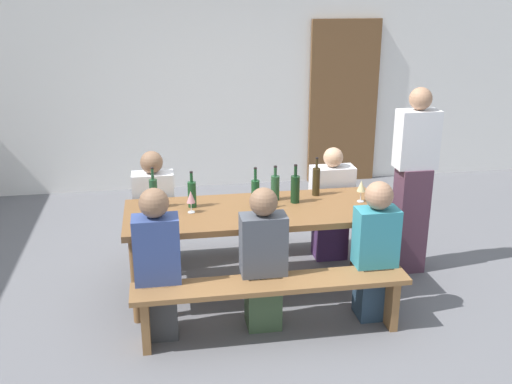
# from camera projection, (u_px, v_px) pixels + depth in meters

# --- Properties ---
(ground_plane) EXTENTS (24.00, 24.00, 0.00)m
(ground_plane) POSITION_uv_depth(u_px,v_px,m) (256.00, 290.00, 5.20)
(ground_plane) COLOR slate
(back_wall) EXTENTS (14.00, 0.20, 3.20)m
(back_wall) POSITION_uv_depth(u_px,v_px,m) (216.00, 61.00, 7.47)
(back_wall) COLOR white
(back_wall) RESTS_ON ground
(wooden_door) EXTENTS (0.90, 0.06, 2.10)m
(wooden_door) POSITION_uv_depth(u_px,v_px,m) (343.00, 103.00, 7.78)
(wooden_door) COLOR brown
(wooden_door) RESTS_ON ground
(tasting_table) EXTENTS (2.15, 0.82, 0.75)m
(tasting_table) POSITION_uv_depth(u_px,v_px,m) (256.00, 218.00, 4.98)
(tasting_table) COLOR brown
(tasting_table) RESTS_ON ground
(bench_near) EXTENTS (2.05, 0.30, 0.45)m
(bench_near) POSITION_uv_depth(u_px,v_px,m) (272.00, 293.00, 4.42)
(bench_near) COLOR olive
(bench_near) RESTS_ON ground
(bench_far) EXTENTS (2.05, 0.30, 0.45)m
(bench_far) POSITION_uv_depth(u_px,v_px,m) (244.00, 221.00, 5.75)
(bench_far) COLOR olive
(bench_far) RESTS_ON ground
(wine_bottle_0) EXTENTS (0.07, 0.07, 0.34)m
(wine_bottle_0) POSITION_uv_depth(u_px,v_px,m) (316.00, 181.00, 5.24)
(wine_bottle_0) COLOR #332814
(wine_bottle_0) RESTS_ON tasting_table
(wine_bottle_1) EXTENTS (0.08, 0.08, 0.34)m
(wine_bottle_1) POSITION_uv_depth(u_px,v_px,m) (295.00, 188.00, 5.07)
(wine_bottle_1) COLOR #143319
(wine_bottle_1) RESTS_ON tasting_table
(wine_bottle_2) EXTENTS (0.07, 0.07, 0.31)m
(wine_bottle_2) POSITION_uv_depth(u_px,v_px,m) (192.00, 194.00, 4.97)
(wine_bottle_2) COLOR #194723
(wine_bottle_2) RESTS_ON tasting_table
(wine_bottle_3) EXTENTS (0.07, 0.07, 0.30)m
(wine_bottle_3) POSITION_uv_depth(u_px,v_px,m) (275.00, 187.00, 5.13)
(wine_bottle_3) COLOR #234C2D
(wine_bottle_3) RESTS_ON tasting_table
(wine_bottle_4) EXTENTS (0.07, 0.07, 0.36)m
(wine_bottle_4) POSITION_uv_depth(u_px,v_px,m) (255.00, 194.00, 4.91)
(wine_bottle_4) COLOR #194723
(wine_bottle_4) RESTS_ON tasting_table
(wine_bottle_5) EXTENTS (0.07, 0.07, 0.35)m
(wine_bottle_5) POSITION_uv_depth(u_px,v_px,m) (154.00, 193.00, 4.95)
(wine_bottle_5) COLOR #234C2D
(wine_bottle_5) RESTS_ON tasting_table
(wine_glass_0) EXTENTS (0.07, 0.07, 0.18)m
(wine_glass_0) POSITION_uv_depth(u_px,v_px,m) (191.00, 198.00, 4.84)
(wine_glass_0) COLOR silver
(wine_glass_0) RESTS_ON tasting_table
(wine_glass_1) EXTENTS (0.08, 0.08, 0.19)m
(wine_glass_1) POSITION_uv_depth(u_px,v_px,m) (361.00, 187.00, 5.08)
(wine_glass_1) COLOR silver
(wine_glass_1) RESTS_ON tasting_table
(wine_glass_2) EXTENTS (0.06, 0.06, 0.16)m
(wine_glass_2) POSITION_uv_depth(u_px,v_px,m) (165.00, 214.00, 4.53)
(wine_glass_2) COLOR silver
(wine_glass_2) RESTS_ON tasting_table
(seated_guest_near_0) EXTENTS (0.33, 0.24, 1.17)m
(seated_guest_near_0) POSITION_uv_depth(u_px,v_px,m) (158.00, 266.00, 4.37)
(seated_guest_near_0) COLOR #3D3D3E
(seated_guest_near_0) RESTS_ON ground
(seated_guest_near_1) EXTENTS (0.34, 0.24, 1.12)m
(seated_guest_near_1) POSITION_uv_depth(u_px,v_px,m) (263.00, 261.00, 4.50)
(seated_guest_near_1) COLOR #3C5336
(seated_guest_near_1) RESTS_ON ground
(seated_guest_near_2) EXTENTS (0.32, 0.24, 1.13)m
(seated_guest_near_2) POSITION_uv_depth(u_px,v_px,m) (375.00, 252.00, 4.63)
(seated_guest_near_2) COLOR #283D52
(seated_guest_near_2) RESTS_ON ground
(seated_guest_far_0) EXTENTS (0.37, 0.24, 1.13)m
(seated_guest_far_0) POSITION_uv_depth(u_px,v_px,m) (155.00, 215.00, 5.42)
(seated_guest_far_0) COLOR #3F4947
(seated_guest_far_0) RESTS_ON ground
(seated_guest_far_1) EXTENTS (0.40, 0.24, 1.09)m
(seated_guest_far_1) POSITION_uv_depth(u_px,v_px,m) (331.00, 207.00, 5.68)
(seated_guest_far_1) COLOR #452958
(seated_guest_far_1) RESTS_ON ground
(standing_host) EXTENTS (0.35, 0.24, 1.69)m
(standing_host) POSITION_uv_depth(u_px,v_px,m) (413.00, 185.00, 5.33)
(standing_host) COLOR #4F3041
(standing_host) RESTS_ON ground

